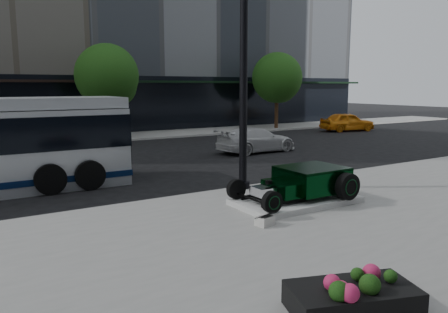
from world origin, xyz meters
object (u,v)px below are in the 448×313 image
white_sedan (256,140)px  lamppost (244,69)px  flower_planter (352,296)px  yellow_taxi (347,122)px  hot_rod (306,181)px

white_sedan → lamppost: bearing=138.5°
flower_planter → yellow_taxi: 27.41m
hot_rod → yellow_taxi: bearing=39.7°
hot_rod → yellow_taxi: size_ratio=0.80×
flower_planter → yellow_taxi: bearing=42.8°
lamppost → yellow_taxi: lamppost is taller
hot_rod → white_sedan: 10.03m
lamppost → white_sedan: bearing=51.1°
flower_planter → white_sedan: 15.97m
hot_rod → yellow_taxi: 21.58m
yellow_taxi → lamppost: bearing=136.5°
lamppost → yellow_taxi: bearing=33.8°
flower_planter → yellow_taxi: yellow_taxi is taller
hot_rod → lamppost: 3.89m
flower_planter → white_sedan: white_sedan is taller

